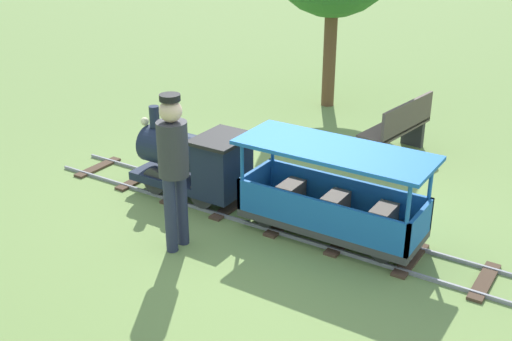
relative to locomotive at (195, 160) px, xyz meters
The scene contains 6 objects.
ground_plane 1.19m from the locomotive, 90.00° to the right, with size 60.00×60.00×0.00m, color #75934C.
track 0.98m from the locomotive, 90.00° to the right, with size 0.72×5.70×0.04m.
locomotive is the anchor object (origin of this frame).
passenger_car 1.76m from the locomotive, 90.00° to the right, with size 0.78×2.00×0.97m.
conductor_person 1.23m from the locomotive, 152.20° to the right, with size 0.30×0.30×1.62m.
park_bench 2.90m from the locomotive, 31.78° to the right, with size 1.34×0.58×0.82m.
Camera 1 is at (-5.35, -3.16, 3.33)m, focal length 44.63 mm.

